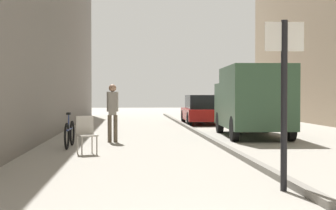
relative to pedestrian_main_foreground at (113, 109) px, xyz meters
name	(u,v)px	position (x,y,z in m)	size (l,w,h in m)	color
ground_plane	(161,142)	(1.49, -0.17, -1.03)	(80.00, 80.00, 0.00)	gray
kerb_strip	(212,140)	(3.07, -0.17, -0.97)	(0.16, 40.00, 0.12)	slate
pedestrian_main_foreground	(113,109)	(0.00, 0.00, 0.00)	(0.36, 0.23, 1.79)	brown
delivery_van	(252,100)	(4.79, 1.63, 0.26)	(2.24, 5.11, 2.42)	#335138
parked_car	(202,110)	(4.18, 9.05, -0.32)	(1.90, 4.23, 1.45)	maroon
street_sign_post	(284,90)	(2.84, -7.86, 0.51)	(0.60, 0.10, 2.60)	black
bicycle_leaning	(70,134)	(-1.14, -1.42, -0.65)	(0.10, 1.77, 0.98)	black
cafe_chair_near_window	(86,132)	(-0.56, -2.98, -0.49)	(0.57, 0.57, 0.94)	#B7B2A8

